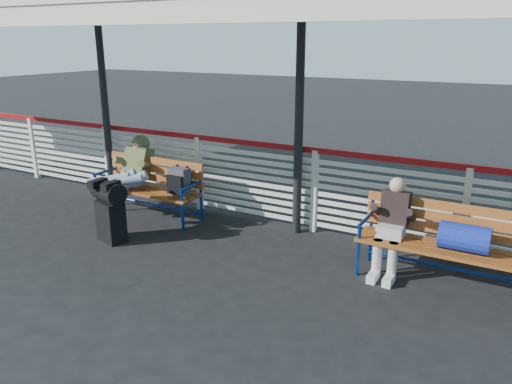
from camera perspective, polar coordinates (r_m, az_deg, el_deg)
The scene contains 8 objects.
ground at distance 6.90m, azimuth -15.57°, elevation -6.39°, with size 60.00×60.00×0.00m, color black.
fence at distance 8.06m, azimuth -6.52°, elevation 2.50°, with size 12.08×0.08×1.24m.
canopy at distance 7.00m, azimuth -12.43°, elevation 19.70°, with size 12.60×3.60×3.16m.
luggage_stack at distance 7.07m, azimuth -16.36°, elevation -1.84°, with size 0.58×0.42×0.86m.
bench_left at distance 7.78m, azimuth -11.27°, elevation 1.13°, with size 1.80×0.56×0.92m.
bench_right at distance 5.95m, azimuth 21.36°, elevation -4.81°, with size 1.80×0.56×0.92m.
traveler_man at distance 7.69m, azimuth -14.74°, elevation 1.77°, with size 0.94×1.64×0.77m.
companion_person at distance 6.03m, azimuth 15.22°, elevation -3.73°, with size 0.32×0.66×1.15m.
Camera 1 is at (4.58, -4.42, 2.68)m, focal length 35.00 mm.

